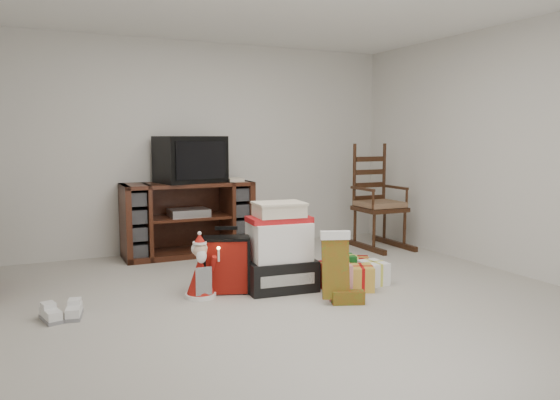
{
  "coord_description": "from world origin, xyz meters",
  "views": [
    {
      "loc": [
        -1.94,
        -3.91,
        1.38
      ],
      "look_at": [
        0.19,
        0.6,
        0.8
      ],
      "focal_mm": 35.0,
      "sensor_mm": 36.0,
      "label": 1
    }
  ],
  "objects_px": {
    "tv_stand": "(188,219)",
    "santa_figurine": "(289,261)",
    "gift_pile": "(279,252)",
    "teddy_bear": "(330,268)",
    "rocking_chair": "(377,210)",
    "mrs_claus_figurine": "(200,273)",
    "gift_cluster": "(351,272)",
    "red_suitcase": "(227,264)",
    "sneaker_pair": "(63,313)",
    "crt_television": "(190,159)"
  },
  "relations": [
    {
      "from": "rocking_chair",
      "to": "crt_television",
      "type": "xyz_separation_m",
      "value": [
        -2.23,
        0.53,
        0.66
      ]
    },
    {
      "from": "tv_stand",
      "to": "mrs_claus_figurine",
      "type": "height_order",
      "value": "tv_stand"
    },
    {
      "from": "red_suitcase",
      "to": "gift_cluster",
      "type": "xyz_separation_m",
      "value": [
        1.14,
        -0.26,
        -0.14
      ]
    },
    {
      "from": "gift_pile",
      "to": "santa_figurine",
      "type": "relative_size",
      "value": 1.29
    },
    {
      "from": "teddy_bear",
      "to": "santa_figurine",
      "type": "relative_size",
      "value": 0.6
    },
    {
      "from": "gift_pile",
      "to": "red_suitcase",
      "type": "xyz_separation_m",
      "value": [
        -0.46,
        0.1,
        -0.09
      ]
    },
    {
      "from": "mrs_claus_figurine",
      "to": "sneaker_pair",
      "type": "distance_m",
      "value": 1.13
    },
    {
      "from": "gift_cluster",
      "to": "teddy_bear",
      "type": "bearing_deg",
      "value": 154.86
    },
    {
      "from": "tv_stand",
      "to": "gift_pile",
      "type": "xyz_separation_m",
      "value": [
        0.34,
        -1.75,
        -0.08
      ]
    },
    {
      "from": "tv_stand",
      "to": "sneaker_pair",
      "type": "height_order",
      "value": "tv_stand"
    },
    {
      "from": "red_suitcase",
      "to": "tv_stand",
      "type": "bearing_deg",
      "value": 104.84
    },
    {
      "from": "sneaker_pair",
      "to": "gift_cluster",
      "type": "distance_m",
      "value": 2.51
    },
    {
      "from": "gift_pile",
      "to": "teddy_bear",
      "type": "xyz_separation_m",
      "value": [
        0.49,
        -0.07,
        -0.18
      ]
    },
    {
      "from": "red_suitcase",
      "to": "santa_figurine",
      "type": "xyz_separation_m",
      "value": [
        0.6,
        -0.03,
        -0.02
      ]
    },
    {
      "from": "teddy_bear",
      "to": "mrs_claus_figurine",
      "type": "height_order",
      "value": "mrs_claus_figurine"
    },
    {
      "from": "red_suitcase",
      "to": "crt_television",
      "type": "bearing_deg",
      "value": 103.4
    },
    {
      "from": "red_suitcase",
      "to": "sneaker_pair",
      "type": "height_order",
      "value": "red_suitcase"
    },
    {
      "from": "gift_pile",
      "to": "red_suitcase",
      "type": "relative_size",
      "value": 1.33
    },
    {
      "from": "rocking_chair",
      "to": "santa_figurine",
      "type": "bearing_deg",
      "value": -147.32
    },
    {
      "from": "tv_stand",
      "to": "gift_cluster",
      "type": "xyz_separation_m",
      "value": [
        1.02,
        -1.91,
        -0.31
      ]
    },
    {
      "from": "tv_stand",
      "to": "red_suitcase",
      "type": "distance_m",
      "value": 1.66
    },
    {
      "from": "gift_pile",
      "to": "mrs_claus_figurine",
      "type": "height_order",
      "value": "gift_pile"
    },
    {
      "from": "rocking_chair",
      "to": "crt_television",
      "type": "height_order",
      "value": "crt_television"
    },
    {
      "from": "gift_pile",
      "to": "crt_television",
      "type": "relative_size",
      "value": 0.96
    },
    {
      "from": "mrs_claus_figurine",
      "to": "sneaker_pair",
      "type": "height_order",
      "value": "mrs_claus_figurine"
    },
    {
      "from": "rocking_chair",
      "to": "gift_cluster",
      "type": "distance_m",
      "value": 1.9
    },
    {
      "from": "santa_figurine",
      "to": "mrs_claus_figurine",
      "type": "xyz_separation_m",
      "value": [
        -0.85,
        -0.01,
        -0.02
      ]
    },
    {
      "from": "sneaker_pair",
      "to": "red_suitcase",
      "type": "bearing_deg",
      "value": 2.2
    },
    {
      "from": "mrs_claus_figurine",
      "to": "gift_cluster",
      "type": "xyz_separation_m",
      "value": [
        1.39,
        -0.22,
        -0.1
      ]
    },
    {
      "from": "crt_television",
      "to": "teddy_bear",
      "type": "bearing_deg",
      "value": -77.78
    },
    {
      "from": "tv_stand",
      "to": "mrs_claus_figurine",
      "type": "distance_m",
      "value": 1.74
    },
    {
      "from": "mrs_claus_figurine",
      "to": "crt_television",
      "type": "distance_m",
      "value": 1.97
    },
    {
      "from": "rocking_chair",
      "to": "teddy_bear",
      "type": "bearing_deg",
      "value": -138.09
    },
    {
      "from": "mrs_claus_figurine",
      "to": "red_suitcase",
      "type": "bearing_deg",
      "value": 9.27
    },
    {
      "from": "gift_pile",
      "to": "gift_cluster",
      "type": "distance_m",
      "value": 0.73
    },
    {
      "from": "gift_pile",
      "to": "sneaker_pair",
      "type": "distance_m",
      "value": 1.86
    },
    {
      "from": "tv_stand",
      "to": "rocking_chair",
      "type": "relative_size",
      "value": 1.11
    },
    {
      "from": "red_suitcase",
      "to": "sneaker_pair",
      "type": "distance_m",
      "value": 1.39
    },
    {
      "from": "tv_stand",
      "to": "mrs_claus_figurine",
      "type": "relative_size",
      "value": 2.66
    },
    {
      "from": "gift_pile",
      "to": "gift_cluster",
      "type": "xyz_separation_m",
      "value": [
        0.67,
        -0.15,
        -0.22
      ]
    },
    {
      "from": "gift_pile",
      "to": "mrs_claus_figurine",
      "type": "relative_size",
      "value": 1.39
    },
    {
      "from": "rocking_chair",
      "to": "crt_television",
      "type": "bearing_deg",
      "value": 166.41
    },
    {
      "from": "gift_pile",
      "to": "santa_figurine",
      "type": "height_order",
      "value": "gift_pile"
    },
    {
      "from": "red_suitcase",
      "to": "sneaker_pair",
      "type": "bearing_deg",
      "value": -155.19
    },
    {
      "from": "tv_stand",
      "to": "santa_figurine",
      "type": "relative_size",
      "value": 2.47
    },
    {
      "from": "red_suitcase",
      "to": "sneaker_pair",
      "type": "relative_size",
      "value": 1.78
    },
    {
      "from": "crt_television",
      "to": "santa_figurine",
      "type": "bearing_deg",
      "value": -86.83
    },
    {
      "from": "teddy_bear",
      "to": "gift_cluster",
      "type": "height_order",
      "value": "teddy_bear"
    },
    {
      "from": "santa_figurine",
      "to": "sneaker_pair",
      "type": "distance_m",
      "value": 1.98
    },
    {
      "from": "gift_pile",
      "to": "teddy_bear",
      "type": "relative_size",
      "value": 2.14
    }
  ]
}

